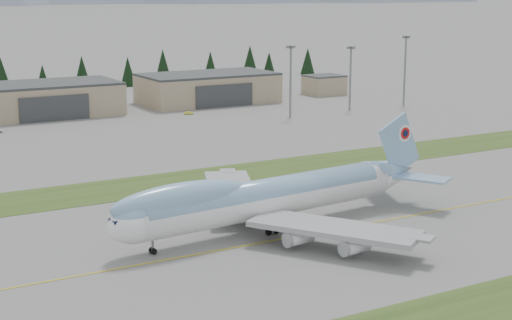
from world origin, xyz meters
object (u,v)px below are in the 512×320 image
hangar_center (44,99)px  hangar_right (208,88)px  boeing_747_freighter (266,197)px  service_vehicle_b (189,114)px  service_vehicle_c (259,103)px

hangar_center → hangar_right: same height
hangar_right → boeing_747_freighter: bearing=-112.4°
hangar_center → service_vehicle_b: (42.22, -21.73, -5.39)m
hangar_center → hangar_right: 60.00m
boeing_747_freighter → hangar_center: size_ratio=1.40×
service_vehicle_b → service_vehicle_c: (33.37, 11.52, 0.00)m
boeing_747_freighter → hangar_center: 144.05m
boeing_747_freighter → hangar_center: boeing_747_freighter is taller
hangar_right → service_vehicle_c: (15.59, -10.21, -5.39)m
boeing_747_freighter → service_vehicle_b: size_ratio=21.09×
service_vehicle_b → hangar_right: bearing=-23.9°
service_vehicle_c → service_vehicle_b: bearing=-151.4°
hangar_center → service_vehicle_b: hangar_center is taller
boeing_747_freighter → hangar_right: 155.82m
hangar_center → hangar_right: bearing=0.0°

